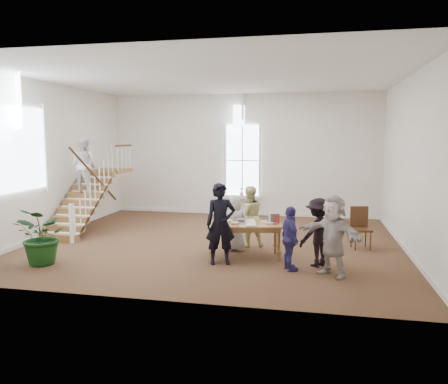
% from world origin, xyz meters
% --- Properties ---
extents(ground, '(10.00, 10.00, 0.00)m').
position_xyz_m(ground, '(0.00, 0.00, 0.00)').
color(ground, '#4B2E1D').
rests_on(ground, ground).
extents(room_shell, '(10.49, 10.00, 10.00)m').
position_xyz_m(room_shell, '(-0.00, 4.39, 0.40)').
color(room_shell, silver).
rests_on(room_shell, ground).
extents(staircase, '(1.10, 4.10, 2.92)m').
position_xyz_m(staircase, '(-4.34, 0.75, 1.62)').
color(staircase, brown).
rests_on(staircase, ground).
extents(library_table, '(1.93, 1.24, 0.90)m').
position_xyz_m(library_table, '(1.01, -1.37, 0.75)').
color(library_table, brown).
rests_on(library_table, ground).
extents(police_officer, '(0.80, 0.65, 1.88)m').
position_xyz_m(police_officer, '(0.56, -2.03, 0.94)').
color(police_officer, black).
rests_on(police_officer, ground).
extents(elderly_woman, '(0.81, 0.64, 1.46)m').
position_xyz_m(elderly_woman, '(0.66, -0.78, 0.73)').
color(elderly_woman, beige).
rests_on(elderly_woman, ground).
extents(person_yellow, '(0.97, 0.88, 1.63)m').
position_xyz_m(person_yellow, '(0.96, -0.28, 0.81)').
color(person_yellow, beige).
rests_on(person_yellow, ground).
extents(woman_cluster_a, '(0.65, 0.90, 1.42)m').
position_xyz_m(woman_cluster_a, '(2.15, -2.21, 0.71)').
color(woman_cluster_a, '#3C347D').
rests_on(woman_cluster_a, ground).
extents(woman_cluster_b, '(1.12, 1.12, 1.56)m').
position_xyz_m(woman_cluster_b, '(2.75, -1.76, 0.78)').
color(woman_cluster_b, black).
rests_on(woman_cluster_b, ground).
extents(woman_cluster_c, '(1.53, 1.44, 1.72)m').
position_xyz_m(woman_cluster_c, '(3.05, -2.41, 0.86)').
color(woman_cluster_c, beige).
rests_on(woman_cluster_c, ground).
extents(floor_plant, '(1.50, 1.40, 1.33)m').
position_xyz_m(floor_plant, '(-3.40, -2.91, 0.67)').
color(floor_plant, '#113711').
rests_on(floor_plant, ground).
extents(side_chair, '(0.56, 0.56, 1.10)m').
position_xyz_m(side_chair, '(3.85, 0.14, 0.62)').
color(side_chair, '#351F0E').
rests_on(side_chair, ground).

